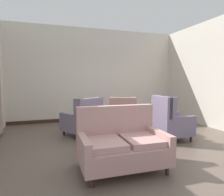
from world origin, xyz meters
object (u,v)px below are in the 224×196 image
at_px(coffee_table, 120,126).
at_px(armchair_near_sideboard, 169,122).
at_px(armchair_beside_settee, 84,120).
at_px(side_table, 161,118).
at_px(settee, 122,144).
at_px(porcelain_vase, 119,117).
at_px(armchair_far_left, 123,115).

bearing_deg(coffee_table, armchair_near_sideboard, -11.54).
relative_size(armchair_beside_settee, side_table, 1.59).
xyz_separation_m(coffee_table, armchair_beside_settee, (-0.74, 0.80, 0.05)).
distance_m(coffee_table, settee, 1.46).
bearing_deg(porcelain_vase, armchair_far_left, 64.58).
bearing_deg(side_table, armchair_near_sideboard, -102.90).
xyz_separation_m(armchair_near_sideboard, side_table, (0.13, 0.56, -0.02)).
xyz_separation_m(coffee_table, armchair_far_left, (0.52, 1.17, 0.05)).
xyz_separation_m(armchair_near_sideboard, armchair_far_left, (-0.70, 1.42, -0.04)).
relative_size(porcelain_vase, armchair_beside_settee, 0.31).
xyz_separation_m(settee, armchair_far_left, (1.01, 2.54, 0.01)).
bearing_deg(settee, side_table, 43.47).
xyz_separation_m(porcelain_vase, settee, (-0.45, -1.35, -0.19)).
bearing_deg(settee, porcelain_vase, 72.60).
xyz_separation_m(coffee_table, settee, (-0.49, -1.37, 0.04)).
xyz_separation_m(porcelain_vase, armchair_far_left, (0.57, 1.19, -0.18)).
distance_m(coffee_table, side_table, 1.39).
relative_size(porcelain_vase, settee, 0.25).
bearing_deg(settee, armchair_near_sideboard, 34.22).
relative_size(armchair_beside_settee, armchair_far_left, 1.11).
xyz_separation_m(porcelain_vase, armchair_near_sideboard, (1.27, -0.23, -0.14)).
relative_size(armchair_beside_settee, armchair_near_sideboard, 1.05).
height_order(porcelain_vase, armchair_far_left, armchair_far_left).
bearing_deg(armchair_far_left, side_table, 153.70).
distance_m(armchair_near_sideboard, side_table, 0.58).
bearing_deg(coffee_table, side_table, 13.07).
distance_m(armchair_near_sideboard, armchair_far_left, 1.58).
distance_m(coffee_table, armchair_beside_settee, 1.09).
height_order(porcelain_vase, side_table, porcelain_vase).
xyz_separation_m(porcelain_vase, armchair_beside_settee, (-0.70, 0.82, -0.17)).
relative_size(coffee_table, armchair_beside_settee, 0.83).
bearing_deg(armchair_beside_settee, settee, 65.46).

